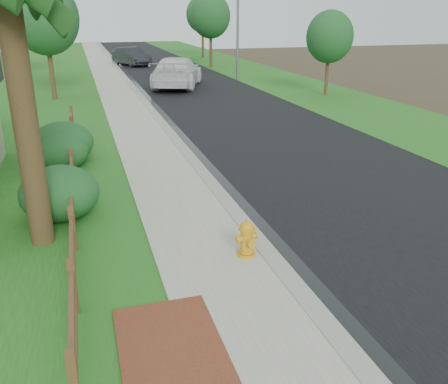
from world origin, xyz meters
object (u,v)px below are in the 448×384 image
object	(u,v)px
fire_hydrant	(247,239)
dark_car_mid	(173,64)
white_suv	(177,72)
streetlight	(236,5)
ranch_fence	(72,175)

from	to	relation	value
fire_hydrant	dark_car_mid	bearing A→B (deg)	81.65
white_suv	streetlight	xyz separation A→B (m)	(5.08, 2.54, 4.39)
white_suv	dark_car_mid	xyz separation A→B (m)	(1.25, 8.04, -0.29)
white_suv	streetlight	world-z (taller)	streetlight
fire_hydrant	white_suv	distance (m)	24.89
fire_hydrant	streetlight	world-z (taller)	streetlight
fire_hydrant	ranch_fence	bearing A→B (deg)	125.05
fire_hydrant	dark_car_mid	world-z (taller)	dark_car_mid
white_suv	dark_car_mid	world-z (taller)	white_suv
ranch_fence	white_suv	world-z (taller)	white_suv
ranch_fence	fire_hydrant	xyz separation A→B (m)	(3.50, -4.99, -0.13)
ranch_fence	dark_car_mid	bearing A→B (deg)	73.31
fire_hydrant	white_suv	world-z (taller)	white_suv
ranch_fence	streetlight	size ratio (longest dim) A/B	1.77
streetlight	dark_car_mid	bearing A→B (deg)	124.83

